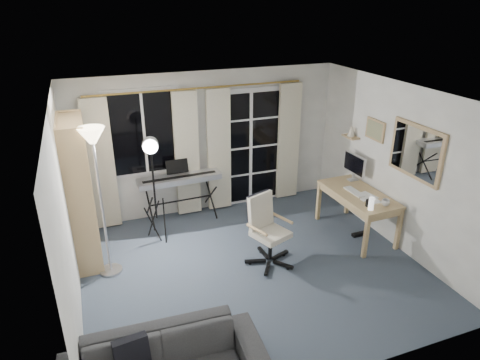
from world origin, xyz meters
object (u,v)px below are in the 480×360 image
at_px(bookshelf, 78,197).
at_px(keyboard_piano, 179,180).
at_px(office_chair, 265,223).
at_px(desk, 358,198).
at_px(sofa, 163,360).
at_px(studio_light, 151,158).
at_px(monitor, 354,165).
at_px(mug, 386,202).
at_px(torchiere_lamp, 95,159).

xyz_separation_m(bookshelf, keyboard_piano, (1.54, 0.64, -0.24)).
relative_size(office_chair, desk, 0.75).
bearing_deg(sofa, office_chair, 46.44).
relative_size(studio_light, monitor, 3.35).
distance_m(desk, monitor, 0.61).
bearing_deg(studio_light, mug, -14.20).
xyz_separation_m(monitor, mug, (-0.10, -0.95, -0.21)).
distance_m(bookshelf, torchiere_lamp, 0.85).
bearing_deg(monitor, studio_light, 170.91).
xyz_separation_m(torchiere_lamp, studio_light, (0.76, 0.55, -0.28)).
relative_size(bookshelf, monitor, 4.04).
height_order(office_chair, sofa, office_chair).
distance_m(torchiere_lamp, studio_light, 0.98).
bearing_deg(office_chair, keyboard_piano, 97.23).
relative_size(office_chair, sofa, 0.52).
height_order(torchiere_lamp, desk, torchiere_lamp).
xyz_separation_m(torchiere_lamp, desk, (3.72, -0.30, -1.03)).
distance_m(keyboard_piano, studio_light, 0.96).
relative_size(keyboard_piano, studio_light, 0.79).
bearing_deg(monitor, office_chair, -162.99).
distance_m(bookshelf, desk, 4.09).
height_order(bookshelf, office_chair, bookshelf).
distance_m(desk, mug, 0.53).
bearing_deg(sofa, torchiere_lamp, 101.16).
bearing_deg(mug, office_chair, 169.48).
bearing_deg(bookshelf, desk, -10.48).
height_order(bookshelf, keyboard_piano, bookshelf).
distance_m(keyboard_piano, monitor, 2.84).
height_order(bookshelf, mug, bookshelf).
bearing_deg(torchiere_lamp, monitor, 2.20).
height_order(monitor, sofa, monitor).
xyz_separation_m(bookshelf, desk, (4.01, -0.75, -0.36)).
bearing_deg(keyboard_piano, monitor, -21.27).
distance_m(bookshelf, office_chair, 2.57).
relative_size(bookshelf, studio_light, 1.21).
xyz_separation_m(studio_light, mug, (3.06, -1.35, -0.60)).
xyz_separation_m(bookshelf, office_chair, (2.36, -0.92, -0.39)).
relative_size(studio_light, mug, 14.73).
xyz_separation_m(bookshelf, studio_light, (1.04, 0.11, 0.39)).
distance_m(office_chair, monitor, 1.98).
height_order(bookshelf, monitor, bookshelf).
distance_m(keyboard_piano, desk, 2.83).
distance_m(studio_light, desk, 3.17).
relative_size(bookshelf, desk, 1.54).
xyz_separation_m(office_chair, mug, (1.74, -0.32, 0.18)).
relative_size(torchiere_lamp, desk, 1.53).
bearing_deg(office_chair, monitor, -1.79).
bearing_deg(studio_light, keyboard_piano, 56.81).
bearing_deg(studio_light, bookshelf, -164.48).
bearing_deg(sofa, studio_light, 83.56).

